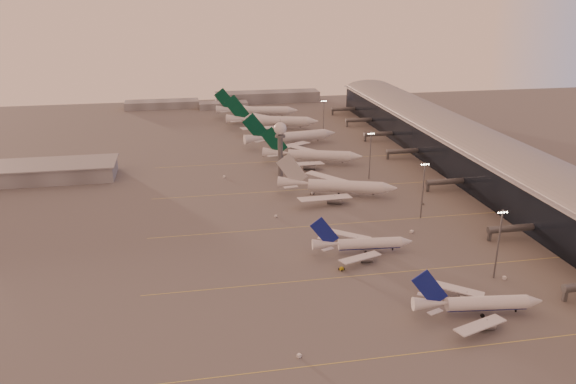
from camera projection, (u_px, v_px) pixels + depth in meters
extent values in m
plane|color=#504D4E|center=(329.00, 294.00, 181.43)|extent=(700.00, 700.00, 0.00)
cube|color=#D6C34B|center=(467.00, 347.00, 154.28)|extent=(180.00, 0.25, 0.02)
cube|color=#D6C34B|center=(405.00, 271.00, 195.88)|extent=(180.00, 0.25, 0.02)
cube|color=#D6C34B|center=(365.00, 222.00, 237.47)|extent=(180.00, 0.25, 0.02)
cube|color=#D6C34B|center=(337.00, 187.00, 279.07)|extent=(180.00, 0.25, 0.02)
cube|color=#D6C34B|center=(314.00, 159.00, 325.28)|extent=(180.00, 0.25, 0.02)
cube|color=black|center=(474.00, 156.00, 298.79)|extent=(36.00, 360.00, 18.00)
cylinder|color=gray|center=(476.00, 140.00, 295.73)|extent=(10.08, 360.00, 10.08)
cube|color=gray|center=(476.00, 140.00, 295.67)|extent=(40.00, 362.00, 0.80)
cube|color=#53565B|center=(565.00, 295.00, 176.54)|extent=(1.20, 1.20, 4.40)
cylinder|color=#53565B|center=(514.00, 228.00, 220.02)|extent=(22.00, 2.80, 2.80)
cube|color=#53565B|center=(490.00, 236.00, 219.06)|extent=(1.20, 1.20, 4.40)
cylinder|color=#53565B|center=(448.00, 182.00, 273.63)|extent=(22.00, 2.80, 2.80)
cube|color=#53565B|center=(428.00, 187.00, 272.67)|extent=(1.20, 1.20, 4.40)
cylinder|color=#53565B|center=(404.00, 151.00, 325.39)|extent=(22.00, 2.80, 2.80)
cube|color=#53565B|center=(388.00, 156.00, 324.43)|extent=(1.20, 1.20, 4.40)
cylinder|color=#53565B|center=(380.00, 134.00, 364.21)|extent=(22.00, 2.80, 2.80)
cube|color=#53565B|center=(365.00, 138.00, 363.25)|extent=(1.20, 1.20, 4.40)
cylinder|color=#53565B|center=(360.00, 120.00, 403.03)|extent=(22.00, 2.80, 2.80)
cube|color=#53565B|center=(347.00, 124.00, 402.08)|extent=(1.20, 1.20, 4.40)
cylinder|color=#53565B|center=(345.00, 109.00, 440.00)|extent=(22.00, 2.80, 2.80)
cube|color=#53565B|center=(333.00, 112.00, 439.05)|extent=(1.20, 1.20, 4.40)
cube|color=slate|center=(35.00, 173.00, 288.65)|extent=(80.00, 25.00, 8.00)
cube|color=gray|center=(34.00, 165.00, 287.22)|extent=(82.00, 27.00, 0.60)
cylinder|color=#53565B|center=(280.00, 158.00, 289.48)|extent=(2.60, 2.60, 22.00)
cylinder|color=#53565B|center=(280.00, 136.00, 285.57)|extent=(5.20, 5.20, 1.20)
sphere|color=silver|center=(280.00, 128.00, 284.24)|extent=(6.40, 6.40, 6.40)
cylinder|color=#53565B|center=(280.00, 121.00, 282.99)|extent=(0.16, 0.16, 2.00)
cylinder|color=#53565B|center=(498.00, 245.00, 187.25)|extent=(0.56, 0.56, 25.00)
cube|color=#53565B|center=(503.00, 211.00, 183.17)|extent=(3.60, 0.25, 0.25)
sphere|color=#FFEABF|center=(499.00, 213.00, 183.05)|extent=(0.56, 0.56, 0.56)
sphere|color=#FFEABF|center=(501.00, 213.00, 183.22)|extent=(0.56, 0.56, 0.56)
sphere|color=#FFEABF|center=(504.00, 212.00, 183.39)|extent=(0.56, 0.56, 0.56)
sphere|color=#FFEABF|center=(507.00, 212.00, 183.57)|extent=(0.56, 0.56, 0.56)
cylinder|color=#53565B|center=(423.00, 191.00, 237.57)|extent=(0.56, 0.56, 25.00)
cube|color=#53565B|center=(425.00, 164.00, 233.49)|extent=(3.60, 0.25, 0.25)
sphere|color=#FFEABF|center=(422.00, 165.00, 233.36)|extent=(0.56, 0.56, 0.56)
sphere|color=#FFEABF|center=(424.00, 165.00, 233.54)|extent=(0.56, 0.56, 0.56)
sphere|color=#FFEABF|center=(426.00, 164.00, 233.71)|extent=(0.56, 0.56, 0.56)
sphere|color=#FFEABF|center=(428.00, 164.00, 233.88)|extent=(0.56, 0.56, 0.56)
cylinder|color=#53565B|center=(370.00, 156.00, 287.54)|extent=(0.56, 0.56, 25.00)
cube|color=#53565B|center=(371.00, 133.00, 283.46)|extent=(3.60, 0.25, 0.25)
sphere|color=#FFEABF|center=(368.00, 134.00, 283.33)|extent=(0.56, 0.56, 0.56)
sphere|color=#FFEABF|center=(370.00, 134.00, 283.51)|extent=(0.56, 0.56, 0.56)
sphere|color=#FFEABF|center=(372.00, 134.00, 283.68)|extent=(0.56, 0.56, 0.56)
sphere|color=#FFEABF|center=(374.00, 134.00, 283.85)|extent=(0.56, 0.56, 0.56)
cylinder|color=#53565B|center=(324.00, 119.00, 370.38)|extent=(0.56, 0.56, 25.00)
cube|color=#53565B|center=(324.00, 100.00, 366.30)|extent=(3.60, 0.25, 0.25)
sphere|color=#FFEABF|center=(322.00, 101.00, 366.17)|extent=(0.56, 0.56, 0.56)
sphere|color=#FFEABF|center=(323.00, 101.00, 366.35)|extent=(0.56, 0.56, 0.56)
sphere|color=#FFEABF|center=(325.00, 101.00, 366.52)|extent=(0.56, 0.56, 0.56)
sphere|color=#FFEABF|center=(326.00, 101.00, 366.69)|extent=(0.56, 0.56, 0.56)
cube|color=slate|center=(162.00, 104.00, 465.78)|extent=(60.00, 18.00, 6.00)
cube|color=slate|center=(267.00, 97.00, 490.13)|extent=(90.00, 20.00, 9.00)
cube|color=slate|center=(223.00, 105.00, 465.38)|extent=(40.00, 15.00, 5.00)
cylinder|color=silver|center=(487.00, 305.00, 168.73)|extent=(24.98, 7.11, 4.20)
cylinder|color=navy|center=(486.00, 307.00, 169.05)|extent=(24.35, 5.88, 3.02)
cone|color=silver|center=(534.00, 303.00, 169.64)|extent=(5.24, 4.74, 4.20)
cone|color=silver|center=(430.00, 305.00, 167.46)|extent=(10.77, 5.40, 4.20)
cube|color=silver|center=(480.00, 327.00, 158.91)|extent=(18.12, 10.29, 1.32)
cylinder|color=slate|center=(486.00, 327.00, 162.04)|extent=(5.06, 3.28, 2.73)
cube|color=slate|center=(487.00, 324.00, 161.64)|extent=(0.36, 0.31, 1.68)
cube|color=silver|center=(455.00, 290.00, 178.29)|extent=(17.00, 13.58, 1.32)
cylinder|color=slate|center=(466.00, 299.00, 176.84)|extent=(5.06, 3.28, 2.73)
cube|color=slate|center=(467.00, 296.00, 176.44)|extent=(0.36, 0.31, 1.68)
cube|color=navy|center=(430.00, 290.00, 165.66)|extent=(11.48, 1.76, 12.51)
cube|color=silver|center=(435.00, 314.00, 162.95)|extent=(5.10, 3.26, 0.28)
cube|color=silver|center=(425.00, 297.00, 171.91)|extent=(4.98, 4.09, 0.28)
cylinder|color=black|center=(516.00, 312.00, 170.29)|extent=(0.55, 0.55, 1.10)
cylinder|color=black|center=(476.00, 309.00, 171.84)|extent=(1.27, 0.69, 1.22)
cylinder|color=black|center=(482.00, 317.00, 167.28)|extent=(1.27, 0.69, 1.22)
cylinder|color=silver|center=(370.00, 245.00, 208.83)|extent=(23.71, 5.98, 3.99)
cylinder|color=navy|center=(369.00, 247.00, 209.13)|extent=(23.15, 4.82, 2.87)
cone|color=silver|center=(406.00, 243.00, 210.15)|extent=(4.86, 4.37, 3.99)
cone|color=silver|center=(325.00, 245.00, 207.09)|extent=(10.14, 4.82, 3.99)
cube|color=silver|center=(360.00, 259.00, 199.33)|extent=(17.15, 10.27, 1.26)
cylinder|color=slate|center=(366.00, 260.00, 202.39)|extent=(4.74, 2.97, 2.60)
cube|color=slate|center=(366.00, 257.00, 202.01)|extent=(0.34, 0.29, 1.60)
cube|color=silver|center=(349.00, 236.00, 217.72)|extent=(16.38, 12.51, 1.26)
cylinder|color=slate|center=(357.00, 243.00, 216.43)|extent=(4.74, 2.97, 2.60)
cube|color=slate|center=(357.00, 240.00, 216.05)|extent=(0.34, 0.29, 1.60)
cube|color=navy|center=(324.00, 233.00, 205.36)|extent=(10.95, 1.30, 11.90)
cube|color=silver|center=(328.00, 250.00, 202.81)|extent=(4.85, 3.22, 0.26)
cube|color=silver|center=(324.00, 240.00, 211.31)|extent=(4.77, 3.79, 0.26)
cylinder|color=black|center=(392.00, 250.00, 210.60)|extent=(0.53, 0.53, 1.05)
cylinder|color=black|center=(363.00, 249.00, 211.72)|extent=(1.20, 0.62, 1.16)
cylinder|color=black|center=(366.00, 254.00, 207.40)|extent=(1.20, 0.62, 1.16)
cylinder|color=silver|center=(345.00, 188.00, 266.28)|extent=(34.95, 16.12, 5.47)
cylinder|color=silver|center=(345.00, 191.00, 266.70)|extent=(33.81, 14.45, 3.94)
cone|color=silver|center=(390.00, 190.00, 263.70)|extent=(8.14, 7.31, 5.47)
cone|color=silver|center=(293.00, 185.00, 269.12)|extent=(15.65, 9.78, 5.47)
cube|color=silver|center=(325.00, 200.00, 254.10)|extent=(25.74, 10.01, 1.62)
cylinder|color=slate|center=(335.00, 203.00, 257.54)|extent=(7.54, 5.49, 3.55)
cube|color=slate|center=(335.00, 200.00, 257.11)|extent=(0.32, 0.29, 2.19)
cube|color=silver|center=(329.00, 180.00, 281.23)|extent=(21.58, 22.15, 1.62)
cylinder|color=slate|center=(337.00, 187.00, 278.25)|extent=(7.54, 5.49, 3.55)
cube|color=slate|center=(337.00, 184.00, 277.82)|extent=(0.32, 0.29, 2.19)
cube|color=#A9ABB0|center=(292.00, 172.00, 267.02)|extent=(14.49, 5.03, 16.23)
cube|color=silver|center=(291.00, 189.00, 262.80)|extent=(7.05, 3.44, 0.22)
cube|color=silver|center=(294.00, 180.00, 275.43)|extent=(6.63, 6.54, 0.22)
cylinder|color=black|center=(373.00, 196.00, 265.78)|extent=(0.44, 0.44, 0.88)
cylinder|color=black|center=(339.00, 193.00, 269.57)|extent=(1.06, 0.72, 0.97)
cylinder|color=black|center=(339.00, 196.00, 265.95)|extent=(1.06, 0.72, 0.97)
cylinder|color=silver|center=(319.00, 157.00, 315.25)|extent=(34.76, 15.82, 5.60)
cylinder|color=silver|center=(319.00, 159.00, 315.68)|extent=(33.63, 14.11, 4.03)
cone|color=silver|center=(356.00, 158.00, 312.90)|extent=(8.09, 7.36, 5.60)
cone|color=silver|center=(276.00, 155.00, 317.82)|extent=(15.56, 9.73, 5.60)
cube|color=silver|center=(301.00, 166.00, 302.94)|extent=(25.83, 10.29, 1.66)
cylinder|color=slate|center=(310.00, 168.00, 306.46)|extent=(7.50, 5.50, 3.64)
cube|color=slate|center=(310.00, 166.00, 306.01)|extent=(0.35, 0.32, 2.24)
cube|color=silver|center=(306.00, 151.00, 330.18)|extent=(21.80, 22.08, 1.66)
cylinder|color=slate|center=(313.00, 157.00, 327.26)|extent=(7.50, 5.50, 3.64)
cube|color=slate|center=(313.00, 155.00, 326.81)|extent=(0.35, 0.32, 2.24)
cube|color=#043826|center=(274.00, 143.00, 315.63)|extent=(14.78, 4.97, 16.56)
cube|color=silver|center=(274.00, 158.00, 311.53)|extent=(7.01, 3.47, 0.24)
cube|color=silver|center=(277.00, 151.00, 324.07)|extent=(6.60, 6.45, 0.24)
cylinder|color=black|center=(342.00, 164.00, 314.93)|extent=(0.48, 0.48, 0.96)
cylinder|color=black|center=(314.00, 162.00, 318.72)|extent=(1.16, 0.78, 1.06)
cylinder|color=black|center=(314.00, 164.00, 314.76)|extent=(1.16, 0.78, 1.06)
cylinder|color=silver|center=(297.00, 138.00, 354.81)|extent=(37.99, 11.88, 6.05)
cylinder|color=silver|center=(297.00, 140.00, 355.28)|extent=(36.98, 10.09, 4.36)
cone|color=silver|center=(330.00, 135.00, 361.91)|extent=(8.12, 7.12, 6.05)
cone|color=silver|center=(257.00, 140.00, 346.12)|extent=(16.48, 8.45, 6.05)
cube|color=silver|center=(292.00, 147.00, 338.28)|extent=(25.53, 21.44, 1.79)
cylinder|color=slate|center=(297.00, 149.00, 343.88)|extent=(7.79, 5.03, 3.93)
cube|color=slate|center=(297.00, 147.00, 343.39)|extent=(0.35, 0.31, 2.42)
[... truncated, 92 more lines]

